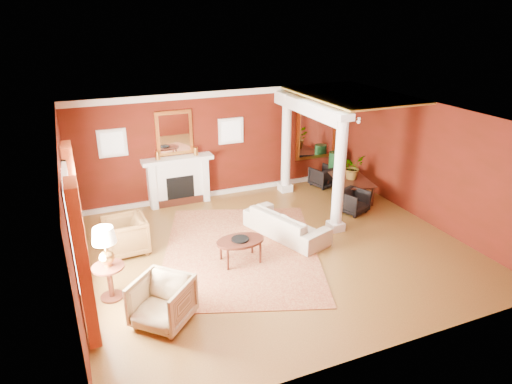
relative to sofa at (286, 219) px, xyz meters
name	(u,v)px	position (x,y,z in m)	size (l,w,h in m)	color
ground	(276,249)	(-0.49, -0.50, -0.41)	(8.00, 8.00, 0.00)	brown
room_shell	(277,161)	(-0.49, -0.50, 1.61)	(8.04, 7.04, 2.92)	#5B150C
fireplace	(179,180)	(-1.79, 2.82, 0.24)	(1.85, 0.42, 1.29)	white
overmantel_mirror	(174,133)	(-1.79, 2.96, 1.49)	(0.95, 0.07, 1.15)	gold
flank_window_left	(112,143)	(-3.34, 2.97, 1.39)	(0.70, 0.07, 0.70)	white
flank_window_right	(231,131)	(-0.24, 2.97, 1.39)	(0.70, 0.07, 0.70)	white
left_window	(78,235)	(-4.38, -1.10, 1.02)	(0.21, 2.55, 2.60)	white
column_front	(339,173)	(1.21, -0.20, 1.02)	(0.36, 0.36, 2.80)	white
column_back	(286,143)	(1.21, 2.50, 1.02)	(0.36, 0.36, 2.80)	white
header_beam	(307,107)	(1.21, 1.40, 2.21)	(0.30, 3.20, 0.32)	white
amber_ceiling	(351,95)	(2.36, 1.25, 2.46)	(2.30, 3.40, 0.04)	gold
dining_mirror	(316,130)	(2.41, 2.96, 1.14)	(1.30, 0.07, 1.70)	gold
chandelier	(350,119)	(2.41, 1.30, 1.84)	(0.60, 0.62, 0.75)	#BC863B
crown_trim	(221,94)	(-0.49, 2.96, 2.41)	(8.00, 0.08, 0.16)	white
base_trim	(224,192)	(-0.49, 2.96, -0.35)	(8.00, 0.08, 0.12)	white
rug	(241,250)	(-1.21, -0.27, -0.40)	(3.24, 4.32, 0.02)	maroon
sofa	(286,219)	(0.00, 0.00, 0.00)	(2.09, 0.61, 0.82)	beige
armchair_leopard	(125,234)	(-3.49, 0.62, 0.03)	(0.86, 0.80, 0.88)	black
armchair_stripe	(162,300)	(-3.27, -2.03, 0.04)	(0.86, 0.81, 0.89)	tan
coffee_table	(240,242)	(-1.39, -0.69, 0.05)	(1.01, 1.01, 0.51)	black
coffee_book	(239,236)	(-1.42, -0.73, 0.21)	(0.17, 0.02, 0.23)	black
side_table	(106,252)	(-3.99, -0.97, 0.53)	(0.56, 0.56, 1.41)	black
dining_table	(351,182)	(2.69, 1.41, 0.03)	(1.59, 0.56, 0.88)	black
dining_chair_near	(353,201)	(2.15, 0.49, -0.08)	(0.64, 0.60, 0.66)	black
dining_chair_far	(323,175)	(2.40, 2.42, -0.08)	(0.63, 0.59, 0.65)	black
green_urn	(334,171)	(2.83, 2.50, -0.02)	(0.41, 0.41, 0.98)	#15421D
potted_plant	(353,158)	(2.67, 1.37, 0.73)	(0.60, 0.66, 0.52)	#26591E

